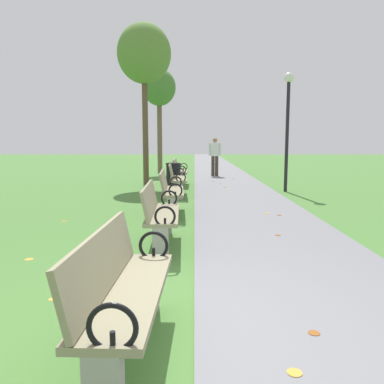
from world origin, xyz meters
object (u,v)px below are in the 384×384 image
at_px(pedestrian_walking, 215,155).
at_px(lamp_post, 288,114).
at_px(park_bench_2, 160,213).
at_px(tree_2, 159,89).
at_px(trash_bin, 174,176).
at_px(park_bench_1, 124,289).
at_px(park_bench_5, 180,171).
at_px(park_bench_3, 170,191).
at_px(tree_1, 144,55).
at_px(park_bench_4, 176,178).

xyz_separation_m(pedestrian_walking, lamp_post, (1.87, -4.93, 1.38)).
distance_m(park_bench_2, pedestrian_walking, 11.07).
distance_m(tree_2, lamp_post, 8.20).
xyz_separation_m(tree_2, trash_bin, (0.99, -6.43, -3.45)).
relative_size(park_bench_1, pedestrian_walking, 1.00).
bearing_deg(park_bench_1, park_bench_2, 90.00).
relative_size(park_bench_2, park_bench_5, 1.01).
bearing_deg(tree_2, park_bench_3, -83.72).
bearing_deg(tree_1, lamp_post, -23.75).
height_order(park_bench_2, trash_bin, park_bench_2).
xyz_separation_m(park_bench_1, park_bench_2, (0.00, 2.85, 0.00)).
bearing_deg(trash_bin, park_bench_4, -83.26).
bearing_deg(pedestrian_walking, trash_bin, -108.29).
height_order(park_bench_3, park_bench_5, same).
xyz_separation_m(park_bench_1, pedestrian_walking, (1.37, 13.82, 0.44)).
distance_m(park_bench_1, park_bench_4, 7.98).
distance_m(park_bench_3, tree_2, 10.91).
bearing_deg(park_bench_2, tree_2, 95.07).
height_order(park_bench_4, trash_bin, park_bench_4).
height_order(park_bench_5, tree_2, tree_2).
xyz_separation_m(park_bench_5, lamp_post, (3.24, -1.56, 1.82)).
distance_m(park_bench_4, trash_bin, 1.26).
bearing_deg(park_bench_2, pedestrian_walking, 82.87).
height_order(park_bench_2, lamp_post, lamp_post).
distance_m(park_bench_1, trash_bin, 9.23).
height_order(park_bench_3, lamp_post, lamp_post).
bearing_deg(park_bench_3, lamp_post, 47.67).
bearing_deg(park_bench_5, park_bench_3, -90.00).
bearing_deg(lamp_post, park_bench_5, 154.30).
bearing_deg(tree_1, park_bench_5, -18.16).
bearing_deg(park_bench_4, trash_bin, 96.74).
height_order(park_bench_4, tree_2, tree_2).
distance_m(park_bench_5, trash_bin, 1.24).
height_order(park_bench_2, pedestrian_walking, pedestrian_walking).
xyz_separation_m(park_bench_1, tree_2, (-1.13, 15.65, 3.39)).
xyz_separation_m(park_bench_5, tree_2, (-1.13, 5.19, 3.39)).
xyz_separation_m(park_bench_2, park_bench_4, (0.00, 5.13, 0.00)).
bearing_deg(park_bench_1, lamp_post, 69.98).
height_order(park_bench_5, tree_1, tree_1).
height_order(tree_2, lamp_post, tree_2).
xyz_separation_m(park_bench_4, lamp_post, (3.24, 0.92, 1.82)).
relative_size(park_bench_2, pedestrian_walking, 1.00).
bearing_deg(park_bench_2, lamp_post, 61.80).
relative_size(park_bench_2, park_bench_3, 1.00).
relative_size(park_bench_1, park_bench_2, 1.00).
xyz_separation_m(park_bench_4, pedestrian_walking, (1.37, 5.85, 0.44)).
bearing_deg(pedestrian_walking, tree_2, 143.93).
distance_m(park_bench_2, park_bench_5, 7.61).
bearing_deg(park_bench_2, park_bench_3, 90.00).
xyz_separation_m(park_bench_1, lamp_post, (3.24, 8.90, 1.82)).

